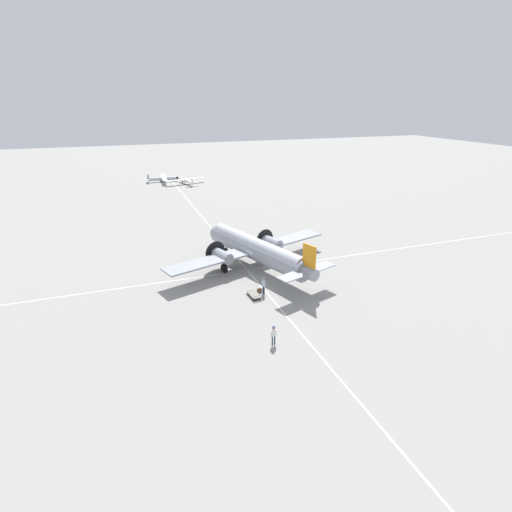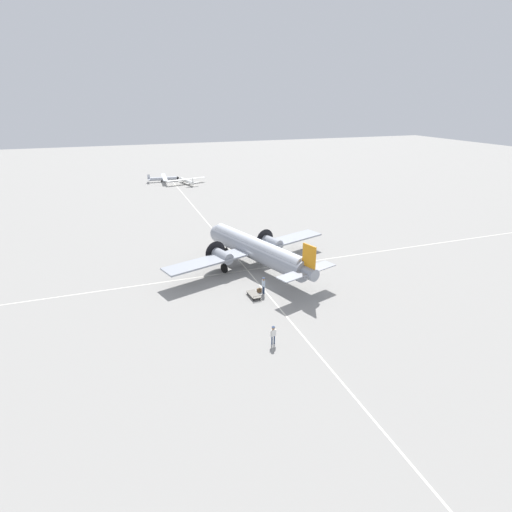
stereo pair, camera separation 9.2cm
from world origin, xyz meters
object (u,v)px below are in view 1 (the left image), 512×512
at_px(passenger_boarding, 264,284).
at_px(suitcase_near_door, 259,290).
at_px(crew_foreground, 274,333).
at_px(baggage_cart, 254,294).
at_px(light_aircraft_taxiing, 163,178).
at_px(light_aircraft_distant, 186,181).
at_px(airliner_main, 254,248).

xyz_separation_m(passenger_boarding, suitcase_near_door, (-0.32, 0.41, -0.91)).
height_order(crew_foreground, baggage_cart, crew_foreground).
relative_size(crew_foreground, baggage_cart, 0.81).
relative_size(baggage_cart, light_aircraft_taxiing, 0.20).
height_order(crew_foreground, suitcase_near_door, crew_foreground).
distance_m(suitcase_near_door, light_aircraft_distant, 60.58).
bearing_deg(passenger_boarding, airliner_main, -19.03).
xyz_separation_m(airliner_main, baggage_cart, (-2.65, -7.45, -2.15)).
height_order(passenger_boarding, suitcase_near_door, passenger_boarding).
distance_m(airliner_main, light_aircraft_taxiing, 58.61).
bearing_deg(crew_foreground, passenger_boarding, 63.30).
height_order(baggage_cart, light_aircraft_distant, light_aircraft_distant).
xyz_separation_m(crew_foreground, suitcase_near_door, (2.21, 9.40, -0.81)).
distance_m(crew_foreground, passenger_boarding, 9.35).
bearing_deg(airliner_main, suitcase_near_door, 146.79).
relative_size(crew_foreground, light_aircraft_distant, 0.17).
height_order(suitcase_near_door, baggage_cart, baggage_cart).
height_order(crew_foreground, passenger_boarding, passenger_boarding).
bearing_deg(airliner_main, light_aircraft_taxiing, -15.27).
bearing_deg(light_aircraft_taxiing, airliner_main, -83.36).
height_order(light_aircraft_distant, light_aircraft_taxiing, light_aircraft_taxiing).
relative_size(baggage_cart, light_aircraft_distant, 0.21).
relative_size(suitcase_near_door, light_aircraft_taxiing, 0.05).
distance_m(light_aircraft_distant, light_aircraft_taxiing, 6.71).
xyz_separation_m(passenger_boarding, light_aircraft_taxiing, (-1.69, 65.59, -0.31)).
bearing_deg(airliner_main, crew_foreground, 147.76).
distance_m(crew_foreground, baggage_cart, 8.77).
height_order(airliner_main, light_aircraft_distant, airliner_main).
xyz_separation_m(baggage_cart, light_aircraft_taxiing, (-0.49, 65.96, 0.55)).
distance_m(passenger_boarding, light_aircraft_distant, 60.97).
relative_size(airliner_main, crew_foreground, 13.31).
bearing_deg(light_aircraft_taxiing, baggage_cart, -86.00).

